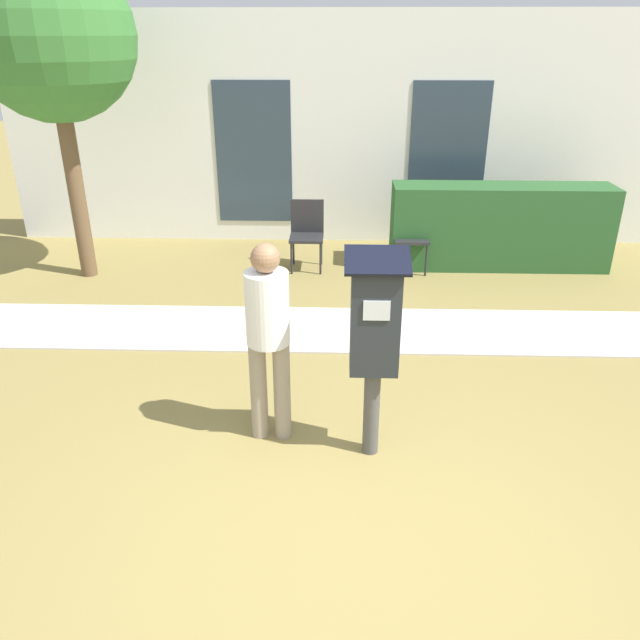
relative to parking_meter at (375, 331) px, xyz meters
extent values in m
plane|color=olive|center=(-0.11, -1.00, -1.02)|extent=(40.00, 40.00, 0.00)
cube|color=beige|center=(-0.11, 2.11, -1.01)|extent=(12.00, 1.10, 0.02)
cube|color=white|center=(-0.11, 5.41, 0.58)|extent=(10.00, 0.24, 3.20)
cube|color=#2D3D4C|center=(-1.51, 5.28, 0.28)|extent=(1.10, 0.02, 2.00)
cube|color=#2D3D4C|center=(1.29, 5.28, 0.28)|extent=(1.10, 0.02, 2.00)
cylinder|color=#4C4C4C|center=(0.00, 0.00, -0.67)|extent=(0.12, 0.12, 0.70)
cube|color=#23282D|center=(0.00, 0.00, 0.08)|extent=(0.34, 0.22, 0.80)
cube|color=silver|center=(0.00, -0.12, 0.20)|extent=(0.18, 0.01, 0.14)
cube|color=black|center=(0.00, 0.00, 0.51)|extent=(0.44, 0.31, 0.12)
cylinder|color=gray|center=(-0.86, 0.18, -0.61)|extent=(0.13, 0.13, 0.82)
cylinder|color=gray|center=(-0.68, 0.18, -0.61)|extent=(0.13, 0.13, 0.82)
cylinder|color=white|center=(-0.77, 0.18, 0.08)|extent=(0.32, 0.32, 0.55)
sphere|color=#8C6647|center=(-0.77, 0.18, 0.46)|extent=(0.21, 0.21, 0.21)
cylinder|color=#262628|center=(-0.88, 3.80, -0.81)|extent=(0.03, 0.03, 0.42)
cylinder|color=#262628|center=(-0.50, 3.80, -0.81)|extent=(0.03, 0.03, 0.42)
cylinder|color=#262628|center=(-0.88, 4.18, -0.81)|extent=(0.03, 0.03, 0.42)
cylinder|color=#262628|center=(-0.50, 4.18, -0.81)|extent=(0.03, 0.03, 0.42)
cube|color=#262628|center=(-0.69, 3.99, -0.58)|extent=(0.44, 0.44, 0.04)
cube|color=#262628|center=(-0.69, 4.19, -0.34)|extent=(0.44, 0.04, 0.44)
cylinder|color=#262628|center=(0.50, 3.79, -0.81)|extent=(0.03, 0.03, 0.42)
cylinder|color=#262628|center=(0.88, 3.79, -0.81)|extent=(0.03, 0.03, 0.42)
cylinder|color=#262628|center=(0.50, 4.17, -0.81)|extent=(0.03, 0.03, 0.42)
cylinder|color=#262628|center=(0.88, 4.17, -0.81)|extent=(0.03, 0.03, 0.42)
cube|color=#262628|center=(0.69, 3.98, -0.58)|extent=(0.44, 0.44, 0.04)
cube|color=#262628|center=(0.69, 4.18, -0.34)|extent=(0.44, 0.04, 0.44)
cube|color=#285628|center=(1.88, 4.20, -0.47)|extent=(2.86, 0.60, 1.10)
cylinder|color=brown|center=(-3.53, 3.69, 0.08)|extent=(0.20, 0.20, 2.20)
sphere|color=#387533|center=(-3.53, 3.69, 1.85)|extent=(1.90, 1.90, 1.90)
camera|label=1|loc=(-0.26, -3.90, 1.88)|focal=35.00mm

